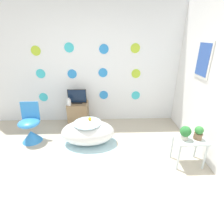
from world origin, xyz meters
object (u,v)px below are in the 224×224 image
object	(u,v)px
tv	(77,97)
potted_plant_left	(185,132)
chair	(31,129)
vase	(69,102)
potted_plant_right	(199,133)
bathtub	(88,132)

from	to	relation	value
tv	potted_plant_left	world-z (taller)	tv
chair	vase	distance (m)	0.93
potted_plant_left	potted_plant_right	world-z (taller)	potted_plant_left
vase	potted_plant_right	size ratio (longest dim) A/B	0.76
potted_plant_left	potted_plant_right	size ratio (longest dim) A/B	1.01
bathtub	tv	bearing A→B (deg)	109.93
bathtub	chair	distance (m)	1.12
vase	tv	bearing A→B (deg)	38.75
potted_plant_left	potted_plant_right	distance (m)	0.21
chair	potted_plant_right	distance (m)	2.98
tv	chair	bearing A→B (deg)	-140.81
bathtub	potted_plant_left	distance (m)	1.72
chair	vase	size ratio (longest dim) A/B	4.66
tv	vase	size ratio (longest dim) A/B	2.49
tv	potted_plant_right	bearing A→B (deg)	-35.21
chair	tv	size ratio (longest dim) A/B	1.87
bathtub	tv	distance (m)	0.94
vase	potted_plant_left	bearing A→B (deg)	-33.34
potted_plant_left	vase	bearing A→B (deg)	146.66
bathtub	vase	xyz separation A→B (m)	(-0.44, 0.65, 0.37)
chair	bathtub	bearing A→B (deg)	-5.29
bathtub	potted_plant_right	distance (m)	1.90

